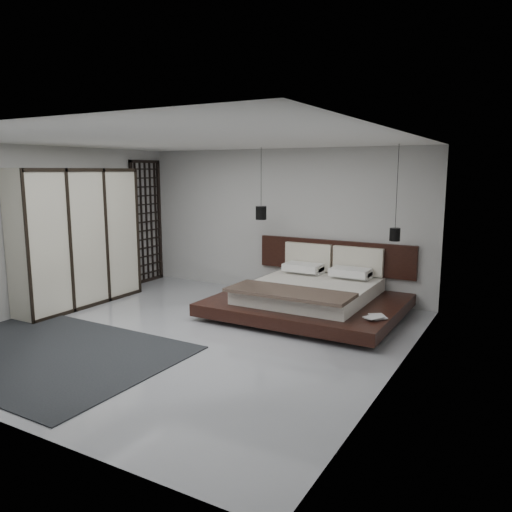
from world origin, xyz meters
The scene contains 13 objects.
floor centered at (0.00, 0.00, 0.00)m, with size 6.00×6.00×0.00m, color #989BA1.
ceiling centered at (0.00, 0.00, 2.80)m, with size 6.00×6.00×0.00m, color white.
wall_back centered at (0.00, 3.00, 1.40)m, with size 6.00×6.00×0.00m, color #B0B0AE.
wall_left centered at (-3.00, 0.00, 1.40)m, with size 6.00×6.00×0.00m, color #B0B0AE.
wall_right centered at (3.00, 0.00, 1.40)m, with size 6.00×6.00×0.00m, color #B0B0AE.
lattice_screen centered at (-2.95, 2.45, 1.30)m, with size 0.05×0.90×2.60m, color black.
bed centered at (1.12, 1.90, 0.30)m, with size 3.01×2.49×1.12m.
book_lower centered at (2.36, 1.21, 0.29)m, with size 0.21×0.28×0.03m, color #99724C.
book_upper centered at (2.33, 1.18, 0.32)m, with size 0.19×0.26×0.02m, color #99724C.
pendant_left centered at (-0.12, 2.39, 1.61)m, with size 0.20×0.20×1.31m.
pendant_right centered at (2.36, 2.39, 1.37)m, with size 0.17×0.17×1.54m.
wardrobe centered at (-2.70, 0.37, 1.21)m, with size 0.58×2.47×2.42m.
rug centered at (-1.20, -1.57, 0.01)m, with size 3.51×2.51×0.02m, color black.
Camera 1 is at (4.33, -5.67, 2.39)m, focal length 35.00 mm.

